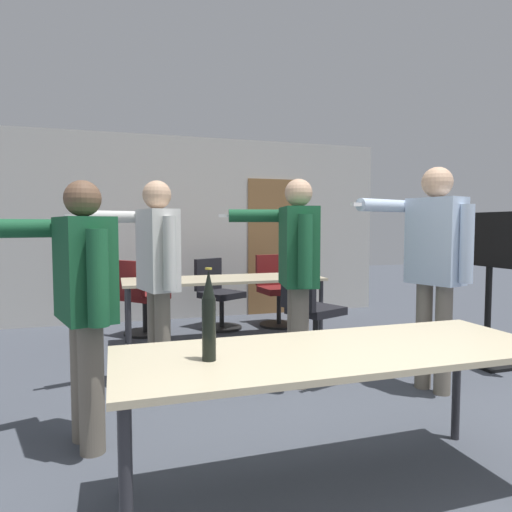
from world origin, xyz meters
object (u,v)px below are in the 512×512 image
(office_chair_far_left, at_px, (218,296))
(office_chair_side_rolled, at_px, (311,315))
(person_far_watching, at_px, (434,256))
(beer_bottle, at_px, (209,317))
(person_right_polo, at_px, (156,264))
(office_chair_near_pushed, at_px, (140,300))
(person_left_plaid, at_px, (82,291))
(office_chair_mid_tucked, at_px, (276,292))
(tv_screen, at_px, (489,271))
(person_center_tall, at_px, (296,262))

(office_chair_far_left, bearing_deg, office_chair_side_rolled, 80.83)
(person_far_watching, xyz_separation_m, beer_bottle, (-2.05, -1.08, -0.16))
(person_right_polo, distance_m, office_chair_near_pushed, 2.07)
(person_left_plaid, distance_m, office_chair_mid_tucked, 3.71)
(office_chair_side_rolled, relative_size, beer_bottle, 2.26)
(tv_screen, xyz_separation_m, beer_bottle, (-3.08, -1.55, 0.04))
(tv_screen, distance_m, person_right_polo, 3.16)
(person_right_polo, height_order, office_chair_far_left, person_right_polo)
(person_center_tall, bearing_deg, person_far_watching, -104.94)
(office_chair_mid_tucked, distance_m, beer_bottle, 4.20)
(office_chair_near_pushed, relative_size, office_chair_mid_tucked, 0.99)
(tv_screen, xyz_separation_m, office_chair_side_rolled, (-1.57, 0.70, -0.46))
(office_chair_near_pushed, relative_size, office_chair_far_left, 1.03)
(person_left_plaid, bearing_deg, person_center_tall, -84.83)
(person_left_plaid, height_order, office_chair_mid_tucked, person_left_plaid)
(office_chair_mid_tucked, xyz_separation_m, office_chair_far_left, (-0.80, 0.05, -0.03))
(person_right_polo, bearing_deg, tv_screen, -108.70)
(tv_screen, relative_size, person_left_plaid, 0.91)
(person_right_polo, height_order, person_left_plaid, person_right_polo)
(office_chair_far_left, bearing_deg, person_center_tall, 64.37)
(person_right_polo, xyz_separation_m, office_chair_mid_tucked, (1.78, 2.04, -0.59))
(person_left_plaid, xyz_separation_m, office_chair_far_left, (1.48, 2.93, -0.54))
(person_right_polo, relative_size, office_chair_side_rolled, 1.82)
(office_chair_mid_tucked, relative_size, office_chair_far_left, 1.04)
(person_left_plaid, bearing_deg, beer_bottle, -164.52)
(person_right_polo, distance_m, office_chair_mid_tucked, 2.77)
(office_chair_side_rolled, bearing_deg, office_chair_near_pushed, -155.25)
(person_far_watching, distance_m, office_chair_mid_tucked, 2.83)
(office_chair_near_pushed, xyz_separation_m, office_chair_side_rolled, (1.60, -1.49, 0.00))
(person_center_tall, xyz_separation_m, office_chair_mid_tucked, (0.64, 2.22, -0.59))
(office_chair_far_left, height_order, beer_bottle, beer_bottle)
(person_right_polo, bearing_deg, person_center_tall, -113.72)
(office_chair_near_pushed, bearing_deg, person_center_tall, -15.01)
(office_chair_mid_tucked, bearing_deg, beer_bottle, 60.43)
(person_far_watching, bearing_deg, person_right_polo, 54.55)
(person_far_watching, distance_m, beer_bottle, 2.32)
(office_chair_mid_tucked, relative_size, office_chair_side_rolled, 1.01)
(person_left_plaid, distance_m, office_chair_far_left, 3.32)
(office_chair_near_pushed, relative_size, beer_bottle, 2.25)
(person_far_watching, relative_size, office_chair_side_rolled, 1.93)
(person_center_tall, bearing_deg, office_chair_far_left, 16.54)
(office_chair_near_pushed, bearing_deg, office_chair_far_left, 53.19)
(person_center_tall, relative_size, office_chair_near_pushed, 1.86)
(person_center_tall, relative_size, beer_bottle, 4.20)
(person_far_watching, bearing_deg, person_center_tall, 45.11)
(tv_screen, xyz_separation_m, person_far_watching, (-1.03, -0.47, 0.20))
(tv_screen, bearing_deg, person_center_tall, -90.91)
(tv_screen, bearing_deg, beer_bottle, -63.34)
(person_far_watching, xyz_separation_m, person_left_plaid, (-2.63, -0.15, -0.15))
(person_far_watching, height_order, office_chair_far_left, person_far_watching)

